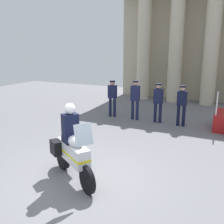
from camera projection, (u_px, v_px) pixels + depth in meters
ground_plane at (78, 180)px, 6.46m from camera, size 28.00×28.00×0.00m
colonnade_backdrop at (195, 37)px, 14.73m from camera, size 9.09×1.64×7.10m
officer_in_row_0 at (112, 96)px, 12.00m from camera, size 0.40×0.26×1.67m
officer_in_row_1 at (135, 97)px, 11.51m from camera, size 0.40×0.26×1.73m
officer_in_row_2 at (158, 100)px, 11.07m from camera, size 0.40×0.26×1.67m
officer_in_row_3 at (182, 102)px, 10.56m from camera, size 0.40×0.26×1.66m
motorcycle_with_rider at (72, 148)px, 6.34m from camera, size 1.83×1.26×1.90m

